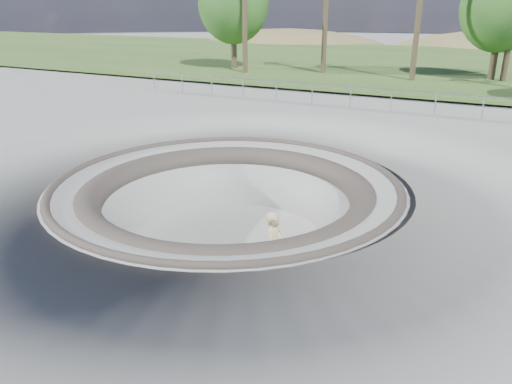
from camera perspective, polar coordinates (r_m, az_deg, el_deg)
ground at (r=14.71m, az=-3.35°, el=1.07°), size 180.00×180.00×0.00m
skate_bowl at (r=15.42m, az=-3.21°, el=-5.35°), size 14.00×14.00×4.10m
grass_strip at (r=46.69m, az=18.91°, el=13.81°), size 180.00×36.00×0.12m
distant_hills at (r=70.18m, az=24.42°, el=9.04°), size 103.20×45.00×28.60m
safety_railing at (r=25.30m, az=10.74°, el=10.68°), size 25.00×0.06×1.03m
skateboard at (r=13.19m, az=2.05°, el=-10.15°), size 0.83×0.27×0.09m
skater at (r=12.72m, az=2.10°, el=-6.35°), size 0.51×0.73×1.93m
bushy_tree_left at (r=39.66m, az=-2.62°, el=20.71°), size 5.37×4.88×7.75m
bushy_tree_mid at (r=36.85m, az=26.33°, el=18.40°), size 5.12×4.65×7.39m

